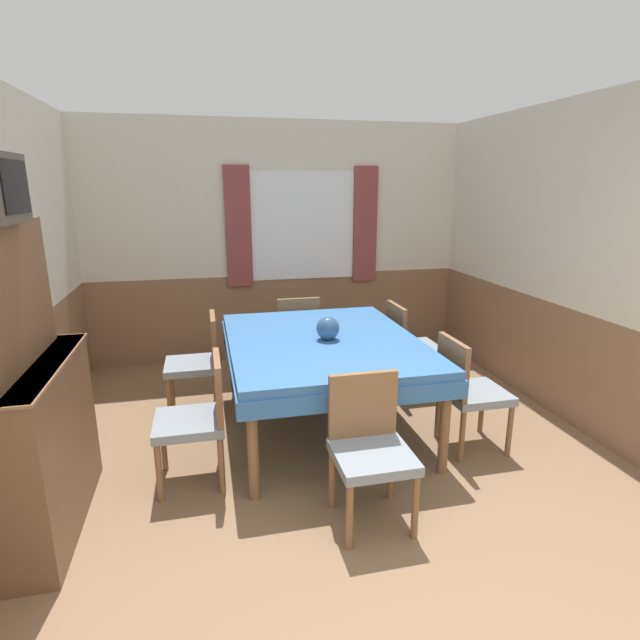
% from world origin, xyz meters
% --- Properties ---
extents(wall_back, '(4.53, 0.10, 2.60)m').
position_xyz_m(wall_back, '(0.02, 4.25, 1.31)').
color(wall_back, silver).
rests_on(wall_back, ground_plane).
extents(wall_right, '(0.05, 4.63, 2.60)m').
position_xyz_m(wall_right, '(2.09, 2.11, 1.30)').
color(wall_right, silver).
rests_on(wall_right, ground_plane).
extents(dining_table, '(1.48, 1.87, 0.77)m').
position_xyz_m(dining_table, '(0.05, 2.36, 0.67)').
color(dining_table, '#386BA8').
rests_on(dining_table, ground_plane).
extents(chair_left_near, '(0.44, 0.44, 0.86)m').
position_xyz_m(chair_left_near, '(-0.92, 1.81, 0.48)').
color(chair_left_near, brown).
rests_on(chair_left_near, ground_plane).
extents(chair_right_near, '(0.44, 0.44, 0.86)m').
position_xyz_m(chair_right_near, '(1.01, 1.81, 0.48)').
color(chair_right_near, brown).
rests_on(chair_right_near, ground_plane).
extents(chair_head_window, '(0.44, 0.44, 0.86)m').
position_xyz_m(chair_head_window, '(0.05, 3.52, 0.48)').
color(chair_head_window, brown).
rests_on(chair_head_window, ground_plane).
extents(chair_head_near, '(0.44, 0.44, 0.86)m').
position_xyz_m(chair_head_near, '(0.05, 1.20, 0.48)').
color(chair_head_near, brown).
rests_on(chair_head_near, ground_plane).
extents(chair_left_far, '(0.44, 0.44, 0.86)m').
position_xyz_m(chair_left_far, '(-0.92, 2.91, 0.48)').
color(chair_left_far, brown).
rests_on(chair_left_far, ground_plane).
extents(chair_right_far, '(0.44, 0.44, 0.86)m').
position_xyz_m(chair_right_far, '(1.01, 2.91, 0.48)').
color(chair_right_far, brown).
rests_on(chair_right_far, ground_plane).
extents(sideboard, '(0.46, 1.14, 1.75)m').
position_xyz_m(sideboard, '(-1.84, 1.54, 0.74)').
color(sideboard, brown).
rests_on(sideboard, ground_plane).
extents(vase, '(0.18, 0.18, 0.18)m').
position_xyz_m(vase, '(0.08, 2.32, 0.86)').
color(vase, '#335684').
rests_on(vase, dining_table).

